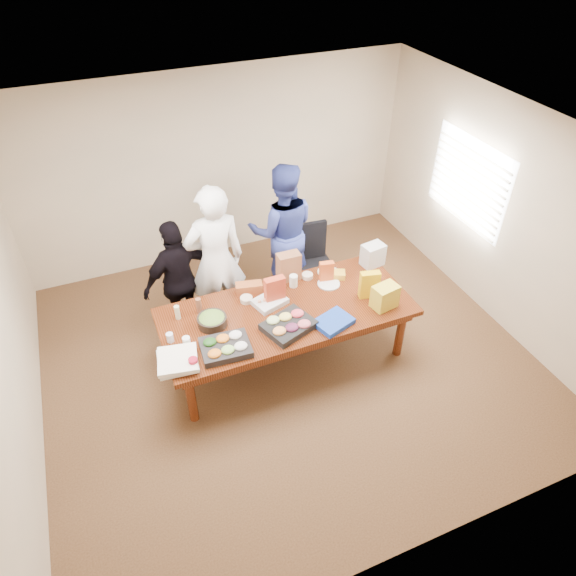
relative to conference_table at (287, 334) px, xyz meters
name	(u,v)px	position (x,y,z in m)	size (l,w,h in m)	color
floor	(287,357)	(0.00, 0.00, -0.39)	(5.50, 5.00, 0.02)	#47301E
ceiling	(287,141)	(0.00, 0.00, 2.33)	(5.50, 5.00, 0.02)	white
wall_back	(218,167)	(0.00, 2.50, 0.98)	(5.50, 0.04, 2.70)	beige
wall_front	(425,465)	(0.00, -2.50, 0.98)	(5.50, 0.04, 2.70)	beige
wall_right	(499,214)	(2.75, 0.00, 0.98)	(0.04, 5.00, 2.70)	beige
window_panel	(468,182)	(2.72, 0.60, 1.12)	(0.03, 1.40, 1.10)	white
window_blinds	(465,182)	(2.68, 0.60, 1.12)	(0.04, 1.36, 1.00)	beige
conference_table	(287,334)	(0.00, 0.00, 0.00)	(2.80, 1.20, 0.75)	#4C1C0F
office_chair	(316,265)	(0.82, 0.96, 0.12)	(0.50, 0.50, 0.98)	black
person_center	(216,261)	(-0.54, 0.88, 0.61)	(0.72, 0.47, 1.96)	white
person_right	(282,231)	(0.46, 1.27, 0.55)	(0.90, 0.70, 1.85)	#303C90
person_left	(180,280)	(-0.98, 0.94, 0.41)	(0.93, 0.39, 1.58)	black
veggie_tray	(226,348)	(-0.81, -0.34, 0.41)	(0.49, 0.39, 0.08)	black
fruit_tray	(289,326)	(-0.10, -0.28, 0.41)	(0.51, 0.40, 0.08)	black
sheet_cake	(270,302)	(-0.14, 0.17, 0.41)	(0.35, 0.27, 0.06)	silver
salad_bowl	(212,321)	(-0.83, 0.09, 0.43)	(0.32, 0.32, 0.10)	black
chip_bag_blue	(333,322)	(0.38, -0.40, 0.40)	(0.39, 0.29, 0.06)	#163CAA
chip_bag_red	(275,290)	(-0.07, 0.18, 0.54)	(0.23, 0.09, 0.33)	#BD3C21
chip_bag_yellow	(369,285)	(0.95, -0.13, 0.54)	(0.22, 0.09, 0.33)	#E7B60E
chip_bag_orange	(326,271)	(0.64, 0.32, 0.50)	(0.17, 0.07, 0.26)	#CE501E
mayo_jar	(293,281)	(0.23, 0.36, 0.45)	(0.10, 0.10, 0.15)	white
mustard_bottle	(298,272)	(0.35, 0.49, 0.45)	(0.05, 0.05, 0.15)	yellow
dressing_bottle	(199,306)	(-0.90, 0.33, 0.47)	(0.06, 0.06, 0.19)	brown
ranch_bottle	(177,312)	(-1.15, 0.32, 0.46)	(0.06, 0.06, 0.17)	beige
banana_bunch	(335,274)	(0.76, 0.33, 0.41)	(0.24, 0.14, 0.08)	gold
bread_loaf	(249,288)	(-0.28, 0.46, 0.44)	(0.30, 0.13, 0.12)	#994A22
kraft_bag	(289,267)	(0.24, 0.52, 0.55)	(0.27, 0.15, 0.35)	brown
red_cup	(193,363)	(-1.17, -0.45, 0.44)	(0.09, 0.09, 0.12)	#A50F26
clear_cup_a	(187,342)	(-1.16, -0.12, 0.43)	(0.08, 0.08, 0.11)	white
clear_cup_b	(170,338)	(-1.30, 0.01, 0.43)	(0.07, 0.07, 0.10)	white
pizza_box_lower	(178,361)	(-1.30, -0.32, 0.40)	(0.38, 0.38, 0.04)	silver
pizza_box_upper	(178,360)	(-1.30, -0.34, 0.44)	(0.38, 0.38, 0.04)	white
plate_a	(329,284)	(0.63, 0.24, 0.38)	(0.26, 0.26, 0.02)	silver
plate_b	(328,272)	(0.72, 0.45, 0.38)	(0.25, 0.25, 0.02)	beige
dip_bowl_a	(307,276)	(0.45, 0.45, 0.40)	(0.13, 0.13, 0.05)	beige
dip_bowl_b	(246,299)	(-0.37, 0.31, 0.40)	(0.14, 0.14, 0.06)	beige
grocery_bag_white	(373,255)	(1.30, 0.39, 0.52)	(0.26, 0.19, 0.28)	silver
grocery_bag_yellow	(385,296)	(1.03, -0.35, 0.51)	(0.28, 0.19, 0.28)	yellow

